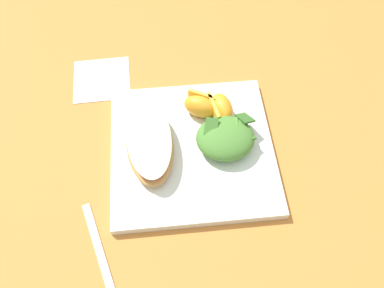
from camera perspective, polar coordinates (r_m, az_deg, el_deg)
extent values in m
plane|color=#C67A33|center=(0.72, 0.00, -1.11)|extent=(3.00, 3.00, 0.00)
cube|color=white|center=(0.71, 0.00, -0.78)|extent=(0.28, 0.28, 0.02)
ellipsoid|color=tan|center=(0.70, -5.92, 0.17)|extent=(0.09, 0.17, 0.03)
ellipsoid|color=maroon|center=(0.69, -6.00, 0.65)|extent=(0.08, 0.16, 0.01)
ellipsoid|color=beige|center=(0.68, -6.05, 0.97)|extent=(0.08, 0.17, 0.01)
ellipsoid|color=#4C8433|center=(0.69, 4.73, 0.52)|extent=(0.10, 0.09, 0.04)
cube|color=#4C8433|center=(0.70, 5.16, 2.80)|extent=(0.03, 0.02, 0.02)
cube|color=#336023|center=(0.71, 7.39, 3.60)|extent=(0.03, 0.04, 0.02)
cube|color=#3D7028|center=(0.69, 5.93, 1.72)|extent=(0.04, 0.03, 0.01)
cube|color=#3D7028|center=(0.68, 3.47, 0.19)|extent=(0.02, 0.03, 0.02)
cube|color=#3D7028|center=(0.69, 2.69, 2.39)|extent=(0.03, 0.04, 0.01)
cube|color=#3D7028|center=(0.69, 7.42, 0.96)|extent=(0.04, 0.03, 0.02)
ellipsoid|color=orange|center=(0.73, 4.19, 5.06)|extent=(0.05, 0.07, 0.04)
cube|color=gold|center=(0.73, 2.99, 4.77)|extent=(0.02, 0.06, 0.03)
ellipsoid|color=orange|center=(0.73, 1.12, 5.26)|extent=(0.07, 0.06, 0.04)
cube|color=gold|center=(0.74, 1.58, 6.17)|extent=(0.05, 0.03, 0.03)
cube|color=white|center=(0.84, -12.49, 8.82)|extent=(0.11, 0.11, 0.00)
cube|color=silver|center=(0.66, -12.76, -14.49)|extent=(0.06, 0.17, 0.01)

